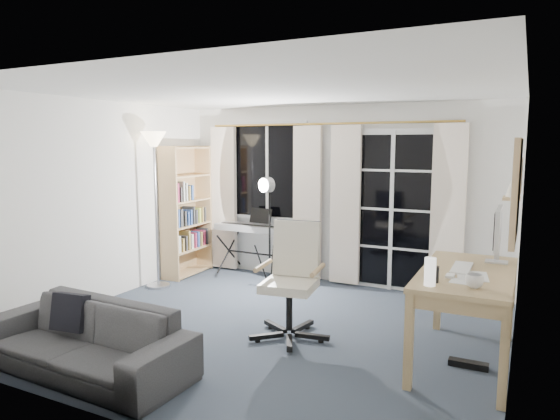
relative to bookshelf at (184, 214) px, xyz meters
The scene contains 17 objects.
floor 2.69m from the bookshelf, 33.28° to the right, with size 4.50×4.00×0.02m, color #353C4D.
window 1.37m from the bookshelf, 28.40° to the left, with size 1.20×0.08×1.40m.
french_door 2.93m from the bookshelf, 11.41° to the left, with size 1.32×0.09×2.11m.
curtains 2.05m from the bookshelf, 13.79° to the left, with size 3.60×0.07×2.13m.
bookshelf is the anchor object (origin of this frame).
torchiere_lamp 1.05m from the bookshelf, 82.06° to the right, with size 0.36×0.36×2.04m.
keyboard_piano 1.10m from the bookshelf, 16.30° to the left, with size 1.26×0.62×0.91m.
studio_light 1.44m from the bookshelf, ahead, with size 0.33×0.34×1.49m.
office_chair 2.79m from the bookshelf, 30.34° to the right, with size 0.77×0.77×1.13m.
desk 4.22m from the bookshelf, 18.45° to the right, with size 0.77×1.51×0.81m.
monitor 4.30m from the bookshelf, 11.90° to the right, with size 0.19×0.58×0.51m.
desk_clutter 4.25m from the bookshelf, 21.80° to the right, with size 0.47×0.92×1.02m.
mug 4.49m from the bookshelf, 24.10° to the right, with size 0.13×0.10×0.13m, color silver.
wall_mirror 4.73m from the bookshelf, 21.86° to the right, with size 0.04×0.94×0.74m.
framed_print 4.49m from the bookshelf, 10.97° to the right, with size 0.03×0.42×0.32m.
wall_shelf 4.33m from the bookshelf, ahead, with size 0.16×0.30×0.18m.
sofa 3.22m from the bookshelf, 67.68° to the right, with size 1.92×0.62×0.74m.
Camera 1 is at (2.30, -4.35, 1.87)m, focal length 32.00 mm.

